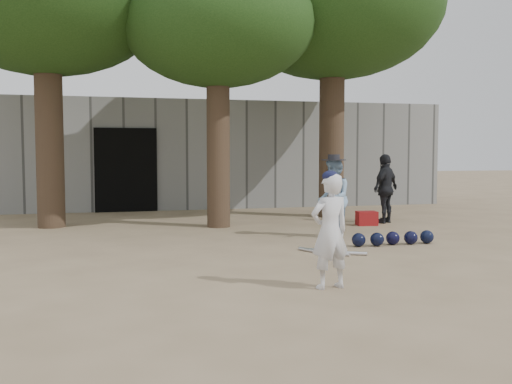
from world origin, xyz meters
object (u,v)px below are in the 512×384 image
object	(u,v)px
boy_player	(330,231)
red_bag	(367,218)
spectator_dark	(385,189)
spectator_blue	(333,198)

from	to	relation	value
boy_player	red_bag	world-z (taller)	boy_player
red_bag	boy_player	bearing A→B (deg)	-119.31
spectator_dark	boy_player	bearing A→B (deg)	23.65
spectator_dark	red_bag	bearing A→B (deg)	-7.87
spectator_blue	red_bag	size ratio (longest dim) A/B	3.47
spectator_dark	red_bag	size ratio (longest dim) A/B	3.63
spectator_blue	red_bag	distance (m)	2.08
boy_player	spectator_blue	xyz separation A→B (m)	(1.52, 3.67, 0.07)
spectator_blue	red_bag	xyz separation A→B (m)	(1.36, 1.46, -0.58)
spectator_dark	spectator_blue	bearing A→B (deg)	8.23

